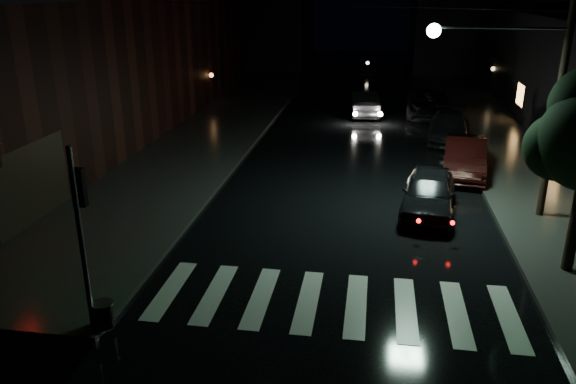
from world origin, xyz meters
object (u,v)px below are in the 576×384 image
at_px(parked_car_a, 429,193).
at_px(parked_car_d, 428,104).
at_px(parked_car_b, 465,157).
at_px(oncoming_car, 363,103).
at_px(parked_car_c, 449,127).

height_order(parked_car_a, parked_car_d, parked_car_d).
height_order(parked_car_a, parked_car_b, parked_car_b).
height_order(parked_car_b, oncoming_car, parked_car_b).
relative_size(parked_car_b, oncoming_car, 1.01).
relative_size(parked_car_b, parked_car_c, 0.96).
bearing_deg(parked_car_c, parked_car_d, 103.40).
bearing_deg(oncoming_car, parked_car_b, 104.27).
relative_size(parked_car_a, oncoming_car, 0.94).
distance_m(parked_car_a, oncoming_car, 15.86).
xyz_separation_m(parked_car_a, parked_car_c, (1.80, 10.30, -0.04)).
xyz_separation_m(parked_car_b, oncoming_car, (-4.53, 11.08, -0.00)).
height_order(parked_car_b, parked_car_d, parked_car_b).
xyz_separation_m(parked_car_a, parked_car_d, (1.19, 15.90, 0.02)).
bearing_deg(parked_car_c, oncoming_car, 137.52).
distance_m(parked_car_c, oncoming_car, 6.99).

